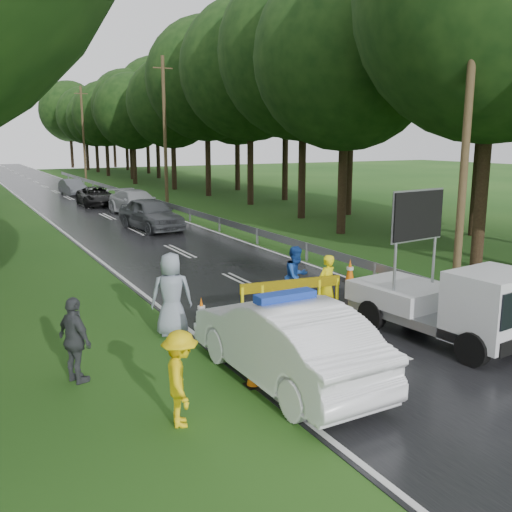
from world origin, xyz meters
TOP-DOWN VIEW (x-y plane):
  - ground at (0.00, 0.00)m, footprint 160.00×160.00m
  - road at (0.00, 30.00)m, footprint 7.00×140.00m
  - guardrail at (3.70, 29.67)m, footprint 0.12×60.06m
  - utility_pole_near at (5.20, 2.00)m, footprint 1.40×0.24m
  - utility_pole_mid at (5.20, 28.00)m, footprint 1.40×0.24m
  - utility_pole_far at (5.20, 54.00)m, footprint 1.40×0.24m
  - police_sedan at (-2.80, -1.06)m, footprint 1.83×4.97m
  - work_truck at (1.70, -1.03)m, footprint 2.34×4.47m
  - barrier at (-0.80, 1.92)m, footprint 2.74×0.43m
  - officer at (0.36, 2.00)m, footprint 0.69×0.54m
  - civilian at (0.05, 3.00)m, footprint 1.00×0.88m
  - bystander_left at (-5.21, -1.75)m, footprint 0.86×1.17m
  - bystander_mid at (-6.39, 0.79)m, footprint 0.74×1.09m
  - bystander_right at (-3.80, 2.50)m, footprint 1.13×0.91m
  - queue_car_first at (0.80, 18.08)m, footprint 2.47×5.00m
  - queue_car_second at (1.84, 24.08)m, footprint 2.73×5.38m
  - queue_car_third at (0.80, 30.08)m, footprint 2.30×4.74m
  - queue_car_fourth at (0.80, 38.43)m, footprint 1.69×4.07m
  - cone_near_left at (-3.45, -1.00)m, footprint 0.32×0.32m
  - cone_center at (-0.98, 0.00)m, footprint 0.39×0.39m
  - cone_far at (0.23, 2.50)m, footprint 0.30×0.30m
  - cone_left_mid at (-2.83, 3.00)m, footprint 0.32×0.32m
  - cone_right at (3.08, 4.50)m, footprint 0.37×0.37m

SIDE VIEW (x-z plane):
  - ground at x=0.00m, z-range 0.00..0.00m
  - road at x=0.00m, z-range 0.00..0.02m
  - cone_far at x=0.23m, z-range -0.01..0.63m
  - cone_near_left at x=-3.45m, z-range -0.01..0.66m
  - cone_left_mid at x=-2.83m, z-range -0.01..0.66m
  - cone_right at x=3.08m, z-range -0.01..0.78m
  - cone_center at x=-0.98m, z-range -0.01..0.81m
  - guardrail at x=3.70m, z-range 0.20..0.90m
  - queue_car_third at x=0.80m, z-range 0.00..1.30m
  - queue_car_fourth at x=0.80m, z-range 0.00..1.31m
  - queue_car_second at x=1.84m, z-range 0.00..1.50m
  - bystander_left at x=-5.21m, z-range 0.00..1.62m
  - police_sedan at x=-2.80m, z-range -0.08..1.71m
  - queue_car_first at x=0.80m, z-range 0.00..1.64m
  - officer at x=0.36m, z-range 0.00..1.65m
  - bystander_mid at x=-6.39m, z-range 0.00..1.71m
  - barrier at x=-0.80m, z-range 0.29..1.43m
  - civilian at x=0.05m, z-range 0.00..1.74m
  - work_truck at x=1.70m, z-range -0.78..2.64m
  - bystander_right at x=-3.80m, z-range 0.00..2.01m
  - utility_pole_near at x=5.20m, z-range 0.06..10.06m
  - utility_pole_mid at x=5.20m, z-range 0.06..10.06m
  - utility_pole_far at x=5.20m, z-range 0.06..10.06m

